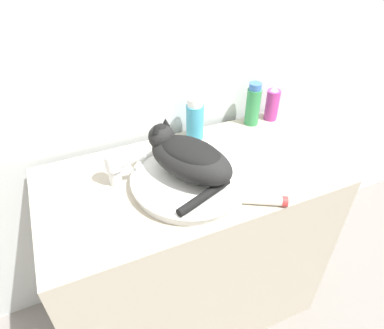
{
  "coord_description": "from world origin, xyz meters",
  "views": [
    {
      "loc": [
        -0.38,
        -0.6,
        1.67
      ],
      "look_at": [
        -0.02,
        0.22,
        0.96
      ],
      "focal_mm": 32.0,
      "sensor_mm": 36.0,
      "label": 1
    }
  ],
  "objects_px": {
    "spray_bottle_trigger": "(272,104)",
    "shampoo_bottle_tall": "(253,105)",
    "faucet": "(116,166)",
    "mouthwash_bottle": "(195,119)",
    "cat": "(188,156)",
    "cream_tube": "(266,200)"
  },
  "relations": [
    {
      "from": "cat",
      "to": "faucet",
      "type": "relative_size",
      "value": 2.53
    },
    {
      "from": "spray_bottle_trigger",
      "to": "mouthwash_bottle",
      "type": "bearing_deg",
      "value": 180.0
    },
    {
      "from": "faucet",
      "to": "mouthwash_bottle",
      "type": "distance_m",
      "value": 0.4
    },
    {
      "from": "spray_bottle_trigger",
      "to": "cat",
      "type": "bearing_deg",
      "value": -153.41
    },
    {
      "from": "faucet",
      "to": "cream_tube",
      "type": "height_order",
      "value": "faucet"
    },
    {
      "from": "faucet",
      "to": "shampoo_bottle_tall",
      "type": "distance_m",
      "value": 0.67
    },
    {
      "from": "faucet",
      "to": "spray_bottle_trigger",
      "type": "bearing_deg",
      "value": 36.6
    },
    {
      "from": "spray_bottle_trigger",
      "to": "cream_tube",
      "type": "bearing_deg",
      "value": -125.45
    },
    {
      "from": "faucet",
      "to": "cream_tube",
      "type": "distance_m",
      "value": 0.52
    },
    {
      "from": "shampoo_bottle_tall",
      "to": "cat",
      "type": "bearing_deg",
      "value": -148.09
    },
    {
      "from": "spray_bottle_trigger",
      "to": "faucet",
      "type": "bearing_deg",
      "value": -167.49
    },
    {
      "from": "mouthwash_bottle",
      "to": "spray_bottle_trigger",
      "type": "xyz_separation_m",
      "value": [
        0.38,
        0.0,
        -0.01
      ]
    },
    {
      "from": "mouthwash_bottle",
      "to": "shampoo_bottle_tall",
      "type": "distance_m",
      "value": 0.28
    },
    {
      "from": "mouthwash_bottle",
      "to": "spray_bottle_trigger",
      "type": "relative_size",
      "value": 1.12
    },
    {
      "from": "faucet",
      "to": "mouthwash_bottle",
      "type": "relative_size",
      "value": 0.79
    },
    {
      "from": "faucet",
      "to": "mouthwash_bottle",
      "type": "height_order",
      "value": "mouthwash_bottle"
    },
    {
      "from": "faucet",
      "to": "spray_bottle_trigger",
      "type": "xyz_separation_m",
      "value": [
        0.75,
        0.17,
        -0.0
      ]
    },
    {
      "from": "spray_bottle_trigger",
      "to": "cream_tube",
      "type": "distance_m",
      "value": 0.57
    },
    {
      "from": "shampoo_bottle_tall",
      "to": "cream_tube",
      "type": "relative_size",
      "value": 1.34
    },
    {
      "from": "cat",
      "to": "cream_tube",
      "type": "bearing_deg",
      "value": -165.46
    },
    {
      "from": "shampoo_bottle_tall",
      "to": "faucet",
      "type": "bearing_deg",
      "value": -165.58
    },
    {
      "from": "spray_bottle_trigger",
      "to": "shampoo_bottle_tall",
      "type": "bearing_deg",
      "value": 180.0
    }
  ]
}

